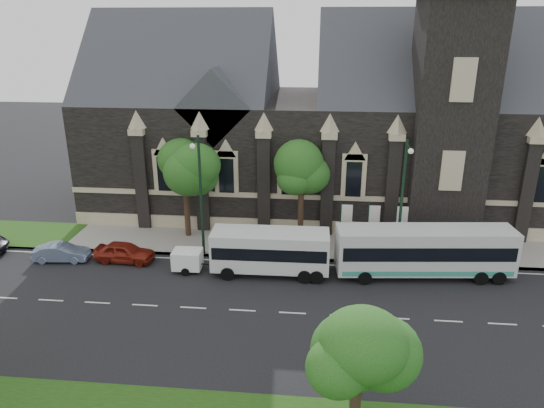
# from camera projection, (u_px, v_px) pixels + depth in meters

# --- Properties ---
(ground) EXTENTS (160.00, 160.00, 0.00)m
(ground) POSITION_uv_depth(u_px,v_px,m) (242.00, 310.00, 29.74)
(ground) COLOR black
(ground) RESTS_ON ground
(sidewalk) EXTENTS (80.00, 5.00, 0.15)m
(sidewalk) POSITION_uv_depth(u_px,v_px,m) (261.00, 244.00, 38.61)
(sidewalk) COLOR gray
(sidewalk) RESTS_ON ground
(museum) EXTENTS (40.00, 17.70, 29.90)m
(museum) POSITION_uv_depth(u_px,v_px,m) (330.00, 120.00, 44.09)
(museum) COLOR black
(museum) RESTS_ON ground
(tree_park_east) EXTENTS (3.40, 3.40, 6.28)m
(tree_park_east) POSITION_uv_depth(u_px,v_px,m) (363.00, 345.00, 18.88)
(tree_park_east) COLOR black
(tree_park_east) RESTS_ON ground
(tree_walk_right) EXTENTS (4.08, 4.08, 7.80)m
(tree_walk_right) POSITION_uv_depth(u_px,v_px,m) (305.00, 169.00, 37.51)
(tree_walk_right) COLOR black
(tree_walk_right) RESTS_ON ground
(tree_walk_left) EXTENTS (3.91, 3.91, 7.64)m
(tree_walk_left) POSITION_uv_depth(u_px,v_px,m) (188.00, 167.00, 38.34)
(tree_walk_left) COLOR black
(tree_walk_left) RESTS_ON ground
(street_lamp_near) EXTENTS (0.36, 1.88, 9.00)m
(street_lamp_near) POSITION_uv_depth(u_px,v_px,m) (403.00, 196.00, 33.74)
(street_lamp_near) COLOR black
(street_lamp_near) RESTS_ON ground
(street_lamp_mid) EXTENTS (0.36, 1.88, 9.00)m
(street_lamp_mid) POSITION_uv_depth(u_px,v_px,m) (200.00, 190.00, 35.01)
(street_lamp_mid) COLOR black
(street_lamp_mid) RESTS_ON ground
(banner_flag_left) EXTENTS (0.90, 0.10, 4.00)m
(banner_flag_left) POSITION_uv_depth(u_px,v_px,m) (344.00, 221.00, 36.79)
(banner_flag_left) COLOR black
(banner_flag_left) RESTS_ON ground
(banner_flag_center) EXTENTS (0.90, 0.10, 4.00)m
(banner_flag_center) POSITION_uv_depth(u_px,v_px,m) (372.00, 222.00, 36.61)
(banner_flag_center) COLOR black
(banner_flag_center) RESTS_ON ground
(banner_flag_right) EXTENTS (0.90, 0.10, 4.00)m
(banner_flag_right) POSITION_uv_depth(u_px,v_px,m) (399.00, 223.00, 36.43)
(banner_flag_right) COLOR black
(banner_flag_right) RESTS_ON ground
(tour_coach) EXTENTS (11.89, 3.62, 3.42)m
(tour_coach) POSITION_uv_depth(u_px,v_px,m) (425.00, 251.00, 33.26)
(tour_coach) COLOR silver
(tour_coach) RESTS_ON ground
(shuttle_bus) EXTENTS (7.94, 2.87, 3.05)m
(shuttle_bus) POSITION_uv_depth(u_px,v_px,m) (271.00, 250.00, 33.66)
(shuttle_bus) COLOR silver
(shuttle_bus) RESTS_ON ground
(box_trailer) EXTENTS (2.84, 1.67, 1.51)m
(box_trailer) POSITION_uv_depth(u_px,v_px,m) (187.00, 259.00, 34.27)
(box_trailer) COLOR white
(box_trailer) RESTS_ON ground
(sedan) EXTENTS (4.04, 1.75, 1.29)m
(sedan) POSITION_uv_depth(u_px,v_px,m) (61.00, 252.00, 35.81)
(sedan) COLOR #7182A4
(sedan) RESTS_ON ground
(car_far_red) EXTENTS (4.36, 1.96, 1.45)m
(car_far_red) POSITION_uv_depth(u_px,v_px,m) (125.00, 252.00, 35.68)
(car_far_red) COLOR maroon
(car_far_red) RESTS_ON ground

